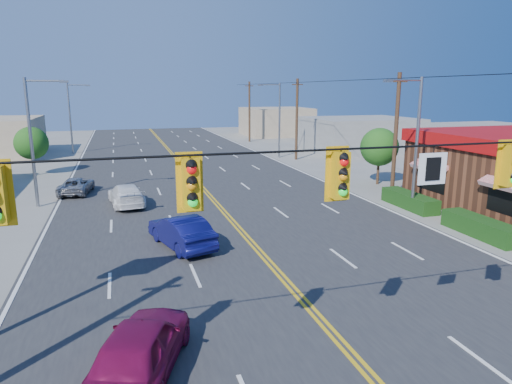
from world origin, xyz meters
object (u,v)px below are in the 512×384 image
object	(u,v)px
car_blue	(181,232)
car_silver	(76,186)
signal_span	(382,196)
car_white	(126,196)
car_magenta	(141,349)

from	to	relation	value
car_blue	car_silver	distance (m)	14.58
signal_span	car_white	world-z (taller)	signal_span
signal_span	car_silver	world-z (taller)	signal_span
car_magenta	car_blue	size ratio (longest dim) A/B	0.99
car_blue	signal_span	bearing A→B (deg)	88.86
car_white	car_silver	xyz separation A→B (m)	(-3.32, 4.52, -0.11)
signal_span	car_white	bearing A→B (deg)	104.90
car_blue	car_white	xyz separation A→B (m)	(-2.28, 8.94, -0.07)
car_magenta	car_silver	world-z (taller)	car_magenta
car_silver	car_magenta	bearing A→B (deg)	106.98
car_magenta	car_white	xyz separation A→B (m)	(0.04, 18.52, -0.09)
car_blue	car_white	bearing A→B (deg)	-92.17
car_magenta	car_white	bearing A→B (deg)	-69.02
car_white	car_silver	distance (m)	5.61
signal_span	car_silver	size ratio (longest dim) A/B	5.90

